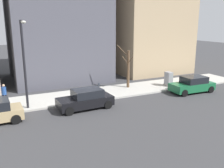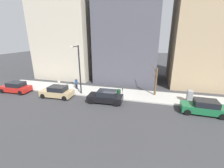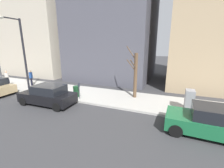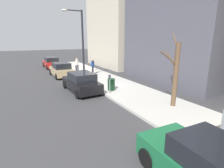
{
  "view_description": "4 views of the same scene",
  "coord_description": "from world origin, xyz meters",
  "px_view_note": "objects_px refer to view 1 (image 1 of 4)",
  "views": [
    {
      "loc": [
        -18.45,
        6.38,
        6.54
      ],
      "look_at": [
        1.36,
        -3.15,
        1.01
      ],
      "focal_mm": 40.0,
      "sensor_mm": 36.0,
      "label": 1
    },
    {
      "loc": [
        -17.16,
        -4.74,
        7.75
      ],
      "look_at": [
        1.66,
        0.22,
        1.5
      ],
      "focal_mm": 24.0,
      "sensor_mm": 36.0,
      "label": 2
    },
    {
      "loc": [
        -9.23,
        -8.31,
        4.36
      ],
      "look_at": [
        1.0,
        -4.1,
        1.53
      ],
      "focal_mm": 24.0,
      "sensor_mm": 36.0,
      "label": 3
    },
    {
      "loc": [
        -5.23,
        -12.41,
        3.97
      ],
      "look_at": [
        0.34,
        -2.04,
        0.96
      ],
      "focal_mm": 28.0,
      "sensor_mm": 36.0,
      "label": 4
    }
  ],
  "objects_px": {
    "bare_tree": "(128,68)",
    "pedestrian_near_meter": "(4,93)",
    "parked_car_black": "(86,99)",
    "trash_bin": "(91,93)",
    "utility_box": "(169,79)",
    "parked_car_green": "(192,85)",
    "streetlamp": "(24,58)",
    "parking_meter": "(99,89)",
    "office_block_center": "(55,7)"
  },
  "relations": [
    {
      "from": "parked_car_green",
      "to": "utility_box",
      "type": "distance_m",
      "value": 2.64
    },
    {
      "from": "bare_tree",
      "to": "pedestrian_near_meter",
      "type": "distance_m",
      "value": 11.42
    },
    {
      "from": "trash_bin",
      "to": "pedestrian_near_meter",
      "type": "xyz_separation_m",
      "value": [
        1.21,
        6.74,
        0.49
      ]
    },
    {
      "from": "parking_meter",
      "to": "bare_tree",
      "type": "bearing_deg",
      "value": -61.95
    },
    {
      "from": "parked_car_green",
      "to": "streetlamp",
      "type": "relative_size",
      "value": 0.65
    },
    {
      "from": "pedestrian_near_meter",
      "to": "parked_car_green",
      "type": "bearing_deg",
      "value": -164.46
    },
    {
      "from": "trash_bin",
      "to": "parking_meter",
      "type": "bearing_deg",
      "value": -127.03
    },
    {
      "from": "parked_car_black",
      "to": "trash_bin",
      "type": "distance_m",
      "value": 2.32
    },
    {
      "from": "parked_car_black",
      "to": "utility_box",
      "type": "relative_size",
      "value": 2.98
    },
    {
      "from": "parked_car_green",
      "to": "pedestrian_near_meter",
      "type": "relative_size",
      "value": 2.56
    },
    {
      "from": "parked_car_green",
      "to": "bare_tree",
      "type": "xyz_separation_m",
      "value": [
        3.78,
        4.86,
        1.36
      ]
    },
    {
      "from": "parked_car_black",
      "to": "pedestrian_near_meter",
      "type": "relative_size",
      "value": 2.57
    },
    {
      "from": "parked_car_black",
      "to": "streetlamp",
      "type": "distance_m",
      "value": 5.41
    },
    {
      "from": "parked_car_green",
      "to": "office_block_center",
      "type": "distance_m",
      "value": 17.05
    },
    {
      "from": "parked_car_black",
      "to": "bare_tree",
      "type": "height_order",
      "value": "bare_tree"
    },
    {
      "from": "bare_tree",
      "to": "streetlamp",
      "type": "bearing_deg",
      "value": 103.19
    },
    {
      "from": "parked_car_black",
      "to": "bare_tree",
      "type": "bearing_deg",
      "value": -59.51
    },
    {
      "from": "parked_car_black",
      "to": "utility_box",
      "type": "xyz_separation_m",
      "value": [
        2.41,
        -9.79,
        0.11
      ]
    },
    {
      "from": "parked_car_black",
      "to": "bare_tree",
      "type": "relative_size",
      "value": 1.01
    },
    {
      "from": "bare_tree",
      "to": "office_block_center",
      "type": "relative_size",
      "value": 0.26
    },
    {
      "from": "parked_car_green",
      "to": "pedestrian_near_meter",
      "type": "height_order",
      "value": "pedestrian_near_meter"
    },
    {
      "from": "bare_tree",
      "to": "trash_bin",
      "type": "height_order",
      "value": "bare_tree"
    },
    {
      "from": "parked_car_black",
      "to": "streetlamp",
      "type": "bearing_deg",
      "value": 68.99
    },
    {
      "from": "parking_meter",
      "to": "bare_tree",
      "type": "xyz_separation_m",
      "value": [
        2.14,
        -4.02,
        1.11
      ]
    },
    {
      "from": "parked_car_green",
      "to": "parking_meter",
      "type": "bearing_deg",
      "value": 81.4
    },
    {
      "from": "parking_meter",
      "to": "office_block_center",
      "type": "height_order",
      "value": "office_block_center"
    },
    {
      "from": "pedestrian_near_meter",
      "to": "bare_tree",
      "type": "bearing_deg",
      "value": -150.53
    },
    {
      "from": "parked_car_green",
      "to": "streetlamp",
      "type": "bearing_deg",
      "value": 86.15
    },
    {
      "from": "trash_bin",
      "to": "pedestrian_near_meter",
      "type": "relative_size",
      "value": 0.54
    },
    {
      "from": "bare_tree",
      "to": "pedestrian_near_meter",
      "type": "height_order",
      "value": "bare_tree"
    },
    {
      "from": "parked_car_green",
      "to": "parked_car_black",
      "type": "relative_size",
      "value": 1.0
    },
    {
      "from": "parked_car_green",
      "to": "office_block_center",
      "type": "height_order",
      "value": "office_block_center"
    },
    {
      "from": "parking_meter",
      "to": "office_block_center",
      "type": "bearing_deg",
      "value": 5.58
    },
    {
      "from": "utility_box",
      "to": "bare_tree",
      "type": "distance_m",
      "value": 4.39
    },
    {
      "from": "parked_car_black",
      "to": "parking_meter",
      "type": "bearing_deg",
      "value": -50.6
    },
    {
      "from": "parked_car_green",
      "to": "pedestrian_near_meter",
      "type": "distance_m",
      "value": 16.56
    },
    {
      "from": "utility_box",
      "to": "pedestrian_near_meter",
      "type": "height_order",
      "value": "pedestrian_near_meter"
    },
    {
      "from": "utility_box",
      "to": "pedestrian_near_meter",
      "type": "xyz_separation_m",
      "value": [
        0.81,
        15.37,
        0.24
      ]
    },
    {
      "from": "parked_car_green",
      "to": "trash_bin",
      "type": "xyz_separation_m",
      "value": [
        2.09,
        9.48,
        -0.14
      ]
    },
    {
      "from": "parking_meter",
      "to": "streetlamp",
      "type": "distance_m",
      "value": 6.58
    },
    {
      "from": "parked_car_green",
      "to": "streetlamp",
      "type": "height_order",
      "value": "streetlamp"
    },
    {
      "from": "bare_tree",
      "to": "office_block_center",
      "type": "bearing_deg",
      "value": 32.03
    },
    {
      "from": "parked_car_black",
      "to": "streetlamp",
      "type": "xyz_separation_m",
      "value": [
        1.39,
        4.07,
        3.28
      ]
    },
    {
      "from": "streetlamp",
      "to": "trash_bin",
      "type": "distance_m",
      "value": 6.28
    },
    {
      "from": "parking_meter",
      "to": "bare_tree",
      "type": "relative_size",
      "value": 0.32
    },
    {
      "from": "parking_meter",
      "to": "bare_tree",
      "type": "distance_m",
      "value": 4.69
    },
    {
      "from": "parked_car_black",
      "to": "parking_meter",
      "type": "xyz_separation_m",
      "value": [
        1.56,
        -1.76,
        0.24
      ]
    },
    {
      "from": "parked_car_black",
      "to": "office_block_center",
      "type": "xyz_separation_m",
      "value": [
        11.71,
        -0.77,
        7.36
      ]
    },
    {
      "from": "bare_tree",
      "to": "pedestrian_near_meter",
      "type": "relative_size",
      "value": 2.54
    },
    {
      "from": "pedestrian_near_meter",
      "to": "office_block_center",
      "type": "bearing_deg",
      "value": -99.73
    }
  ]
}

